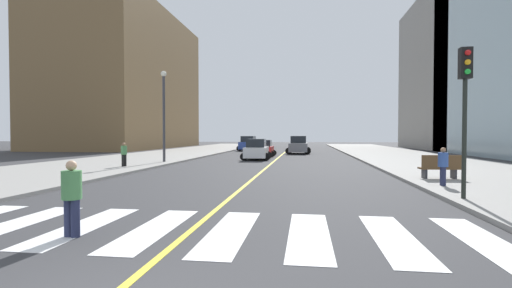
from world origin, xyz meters
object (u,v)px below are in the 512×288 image
object	(u,v)px
car_white_second	(257,150)
pedestrian_waiting_east	(443,165)
car_red_third	(264,149)
traffic_light_near_corner	(465,93)
park_bench	(440,167)
car_gray_nearest	(298,145)
pedestrian_walking_west	(124,153)
pedestrian_crossing	(72,195)
street_lamp	(164,108)
car_blue_fourth	(249,144)

from	to	relation	value
car_white_second	pedestrian_waiting_east	bearing A→B (deg)	-60.54
car_red_third	traffic_light_near_corner	xyz separation A→B (m)	(9.32, -24.66, 2.78)
car_red_third	park_bench	world-z (taller)	car_red_third
car_gray_nearest	park_bench	world-z (taller)	car_gray_nearest
pedestrian_walking_west	park_bench	bearing A→B (deg)	105.28
pedestrian_crossing	car_white_second	bearing A→B (deg)	-84.87
car_white_second	car_red_third	size ratio (longest dim) A/B	1.11
car_gray_nearest	traffic_light_near_corner	world-z (taller)	traffic_light_near_corner
car_red_third	park_bench	distance (m)	21.78
car_red_third	pedestrian_walking_west	size ratio (longest dim) A/B	2.44
car_white_second	pedestrian_walking_west	distance (m)	12.28
car_red_third	car_gray_nearest	bearing A→B (deg)	60.01
park_bench	pedestrian_waiting_east	xyz separation A→B (m)	(-0.75, -2.50, 0.32)
car_gray_nearest	pedestrian_crossing	xyz separation A→B (m)	(-4.18, -35.96, -0.06)
pedestrian_waiting_east	park_bench	bearing A→B (deg)	-16.52
park_bench	street_lamp	size ratio (longest dim) A/B	0.26
car_red_third	street_lamp	xyz separation A→B (m)	(-6.57, -10.47, 3.50)
pedestrian_walking_west	street_lamp	xyz separation A→B (m)	(1.00, 4.34, 3.28)
pedestrian_walking_west	street_lamp	size ratio (longest dim) A/B	0.22
pedestrian_crossing	street_lamp	bearing A→B (deg)	-66.81
park_bench	pedestrian_waiting_east	world-z (taller)	pedestrian_waiting_east
car_gray_nearest	pedestrian_crossing	bearing A→B (deg)	84.07
park_bench	pedestrian_crossing	bearing A→B (deg)	129.44
pedestrian_crossing	pedestrian_walking_west	bearing A→B (deg)	-59.23
traffic_light_near_corner	park_bench	size ratio (longest dim) A/B	2.65
car_white_second	car_red_third	xyz separation A→B (m)	(0.12, 5.05, -0.08)
pedestrian_waiting_east	pedestrian_walking_west	distance (m)	18.61
car_red_third	pedestrian_crossing	size ratio (longest dim) A/B	2.29
car_gray_nearest	street_lamp	size ratio (longest dim) A/B	0.67
car_white_second	car_blue_fourth	distance (m)	18.45
traffic_light_near_corner	street_lamp	size ratio (longest dim) A/B	0.70
car_red_third	pedestrian_walking_west	world-z (taller)	pedestrian_walking_west
park_bench	pedestrian_walking_west	xyz separation A→B (m)	(-18.09, 4.25, 0.32)
car_blue_fourth	pedestrian_waiting_east	distance (m)	37.15
car_white_second	pedestrian_crossing	size ratio (longest dim) A/B	2.53
car_gray_nearest	car_red_third	bearing A→B (deg)	61.09
pedestrian_waiting_east	street_lamp	world-z (taller)	street_lamp
car_gray_nearest	park_bench	xyz separation A→B (m)	(7.12, -25.04, -0.29)
car_white_second	car_blue_fourth	xyz separation A→B (m)	(-3.57, 18.11, 0.09)
pedestrian_walking_west	car_white_second	bearing A→B (deg)	171.14
car_white_second	street_lamp	distance (m)	9.10
pedestrian_crossing	pedestrian_waiting_east	distance (m)	13.50
car_red_third	car_blue_fourth	world-z (taller)	car_blue_fourth
pedestrian_waiting_east	car_white_second	bearing A→B (deg)	30.94
pedestrian_waiting_east	pedestrian_crossing	bearing A→B (deg)	128.60
car_gray_nearest	traffic_light_near_corner	size ratio (longest dim) A/B	0.96
car_blue_fourth	pedestrian_waiting_east	xyz separation A→B (m)	(13.46, -34.62, 0.05)
car_white_second	car_blue_fourth	world-z (taller)	car_blue_fourth
car_gray_nearest	car_red_third	xyz separation A→B (m)	(-3.39, -5.97, -0.18)
car_gray_nearest	park_bench	distance (m)	26.04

